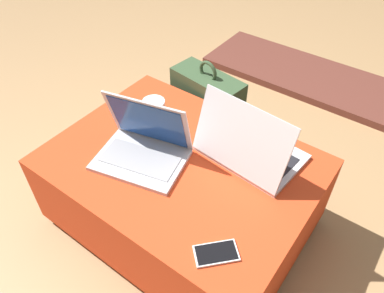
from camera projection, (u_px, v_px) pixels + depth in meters
ground_plane at (183, 221)px, 1.67m from camera, size 14.00×14.00×0.00m
ottoman at (182, 193)px, 1.53m from camera, size 0.99×0.73×0.39m
laptop_near at (143, 147)px, 1.38m from camera, size 0.37×0.31×0.24m
laptop_far at (248, 148)px, 1.38m from camera, size 0.39×0.29×0.26m
cell_phone at (216, 253)px, 1.12m from camera, size 0.14×0.15×0.01m
backpack at (208, 114)px, 1.89m from camera, size 0.37×0.24×0.52m
coffee_mug at (155, 110)px, 1.55m from camera, size 0.13×0.09×0.09m
fireplace_hearth at (311, 77)px, 2.47m from camera, size 1.40×0.50×0.04m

